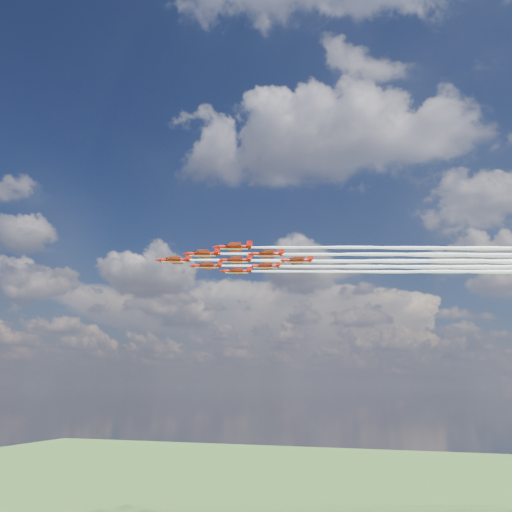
{
  "coord_description": "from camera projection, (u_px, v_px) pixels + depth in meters",
  "views": [
    {
      "loc": [
        51.15,
        -150.57,
        49.63
      ],
      "look_at": [
        4.32,
        -6.26,
        89.73
      ],
      "focal_mm": 35.0,
      "sensor_mm": 36.0,
      "label": 1
    }
  ],
  "objects": [
    {
      "name": "jet_row3_starb",
      "position": [
        447.0,
        272.0,
        175.67
      ],
      "size": [
        148.38,
        53.87,
        2.89
      ],
      "rotation": [
        0.0,
        0.0,
        0.33
      ],
      "color": "red"
    },
    {
      "name": "jet_row4_port",
      "position": [
        508.0,
        255.0,
        153.25
      ],
      "size": [
        148.38,
        53.87,
        2.89
      ],
      "rotation": [
        0.0,
        0.0,
        0.33
      ],
      "color": "red"
    },
    {
      "name": "jet_row4_starb",
      "position": [
        485.0,
        267.0,
        168.27
      ],
      "size": [
        148.38,
        53.87,
        2.89
      ],
      "rotation": [
        0.0,
        0.0,
        0.33
      ],
      "color": "red"
    },
    {
      "name": "jet_row2_starb",
      "position": [
        427.0,
        267.0,
        168.04
      ],
      "size": [
        148.38,
        53.87,
        2.89
      ],
      "rotation": [
        0.0,
        0.0,
        0.33
      ],
      "color": "red"
    },
    {
      "name": "jet_row3_centre",
      "position": [
        466.0,
        261.0,
        160.64
      ],
      "size": [
        148.38,
        53.87,
        2.89
      ],
      "rotation": [
        0.0,
        0.0,
        0.33
      ],
      "color": "red"
    },
    {
      "name": "jet_row2_port",
      "position": [
        444.0,
        255.0,
        153.02
      ],
      "size": [
        148.38,
        53.87,
        2.89
      ],
      "rotation": [
        0.0,
        0.0,
        0.33
      ],
      "color": "red"
    },
    {
      "name": "jet_lead",
      "position": [
        405.0,
        261.0,
        160.42
      ],
      "size": [
        148.38,
        53.87,
        2.89
      ],
      "rotation": [
        0.0,
        0.0,
        0.33
      ],
      "color": "red"
    },
    {
      "name": "jet_row3_port",
      "position": [
        488.0,
        248.0,
        145.62
      ],
      "size": [
        148.38,
        53.87,
        2.89
      ],
      "rotation": [
        0.0,
        0.0,
        0.33
      ],
      "color": "red"
    }
  ]
}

